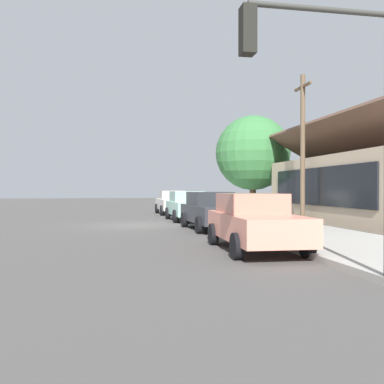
# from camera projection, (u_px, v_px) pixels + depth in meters

# --- Properties ---
(ground_plane) EXTENTS (120.00, 120.00, 0.00)m
(ground_plane) POSITION_uv_depth(u_px,v_px,m) (140.00, 225.00, 19.94)
(ground_plane) COLOR #4C4947
(sidewalk_curb) EXTENTS (60.00, 4.20, 0.16)m
(sidewalk_curb) POSITION_uv_depth(u_px,v_px,m) (253.00, 222.00, 20.96)
(sidewalk_curb) COLOR #A3A099
(sidewalk_curb) RESTS_ON ground
(car_ivory) EXTENTS (4.43, 2.12, 1.59)m
(car_ivory) POSITION_uv_depth(u_px,v_px,m) (173.00, 202.00, 28.70)
(car_ivory) COLOR silver
(car_ivory) RESTS_ON ground
(car_seafoam) EXTENTS (4.44, 2.13, 1.59)m
(car_seafoam) POSITION_uv_depth(u_px,v_px,m) (188.00, 206.00, 22.93)
(car_seafoam) COLOR #9ED1BC
(car_seafoam) RESTS_ON ground
(car_charcoal) EXTENTS (4.62, 2.18, 1.59)m
(car_charcoal) POSITION_uv_depth(u_px,v_px,m) (212.00, 210.00, 17.83)
(car_charcoal) COLOR #2D3035
(car_charcoal) RESTS_ON ground
(car_coral) EXTENTS (4.51, 2.12, 1.59)m
(car_coral) POSITION_uv_depth(u_px,v_px,m) (254.00, 221.00, 11.80)
(car_coral) COLOR #EA8C75
(car_coral) RESTS_ON ground
(storefront_building) EXTENTS (12.99, 6.76, 5.20)m
(storefront_building) POSITION_uv_depth(u_px,v_px,m) (376.00, 187.00, 21.50)
(storefront_building) COLOR #CCB293
(storefront_building) RESTS_ON ground
(shade_tree) EXTENTS (5.21, 5.21, 6.84)m
(shade_tree) POSITION_uv_depth(u_px,v_px,m) (253.00, 153.00, 29.40)
(shade_tree) COLOR brown
(shade_tree) RESTS_ON ground
(traffic_light_main) EXTENTS (0.37, 2.79, 5.20)m
(traffic_light_main) POSITION_uv_depth(u_px,v_px,m) (333.00, 87.00, 7.26)
(traffic_light_main) COLOR #383833
(traffic_light_main) RESTS_ON ground
(utility_pole_wooden) EXTENTS (1.80, 0.24, 7.50)m
(utility_pole_wooden) POSITION_uv_depth(u_px,v_px,m) (303.00, 145.00, 21.26)
(utility_pole_wooden) COLOR brown
(utility_pole_wooden) RESTS_ON ground
(fire_hydrant_red) EXTENTS (0.22, 0.22, 0.71)m
(fire_hydrant_red) POSITION_uv_depth(u_px,v_px,m) (273.00, 224.00, 14.47)
(fire_hydrant_red) COLOR red
(fire_hydrant_red) RESTS_ON sidewalk_curb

